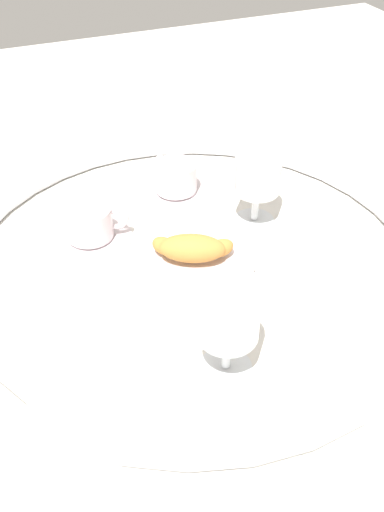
{
  "coord_description": "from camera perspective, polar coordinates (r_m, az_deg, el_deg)",
  "views": [
    {
      "loc": [
        -0.26,
        -0.66,
        0.58
      ],
      "look_at": [
        -0.01,
        -0.02,
        0.03
      ],
      "focal_mm": 40.87,
      "sensor_mm": 36.0,
      "label": 1
    }
  ],
  "objects": [
    {
      "name": "coffee_cup_far",
      "position": [
        1.07,
        -1.62,
        7.38
      ],
      "size": [
        0.14,
        0.14,
        0.06
      ],
      "color": "silver",
      "rests_on": "ground_plane"
    },
    {
      "name": "table_chrome_rim",
      "position": [
        0.91,
        -0.12,
        -0.07
      ],
      "size": [
        0.73,
        0.73,
        0.02
      ],
      "primitive_type": "torus",
      "color": "silver",
      "rests_on": "ground_plane"
    },
    {
      "name": "juice_glass_right",
      "position": [
        0.96,
        6.46,
        8.01
      ],
      "size": [
        0.08,
        0.08,
        0.14
      ],
      "color": "white",
      "rests_on": "ground_plane"
    },
    {
      "name": "coffee_cup_near",
      "position": [
        0.96,
        -9.93,
        2.85
      ],
      "size": [
        0.14,
        0.14,
        0.06
      ],
      "color": "silver",
      "rests_on": "ground_plane"
    },
    {
      "name": "juice_glass_left",
      "position": [
        0.7,
        3.58,
        -5.9
      ],
      "size": [
        0.08,
        0.08,
        0.14
      ],
      "color": "white",
      "rests_on": "ground_plane"
    },
    {
      "name": "ground_plane",
      "position": [
        0.91,
        -0.12,
        -0.66
      ],
      "size": [
        2.2,
        2.2,
        0.0
      ],
      "primitive_type": "plane",
      "color": "silver"
    },
    {
      "name": "croissant_large",
      "position": [
        0.87,
        0.01,
        0.79
      ],
      "size": [
        0.12,
        0.1,
        0.04
      ],
      "color": "#CC893D",
      "rests_on": "pastry_plate"
    },
    {
      "name": "folded_napkin",
      "position": [
        0.9,
        14.3,
        -2.61
      ],
      "size": [
        0.15,
        0.15,
        0.01
      ],
      "primitive_type": "cube",
      "rotation": [
        0.0,
        0.0,
        0.51
      ],
      "color": "silver",
      "rests_on": "ground_plane"
    },
    {
      "name": "pastry_plate",
      "position": [
        0.89,
        0.0,
        -0.87
      ],
      "size": [
        0.19,
        0.19,
        0.02
      ],
      "color": "silver",
      "rests_on": "ground_plane"
    }
  ]
}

